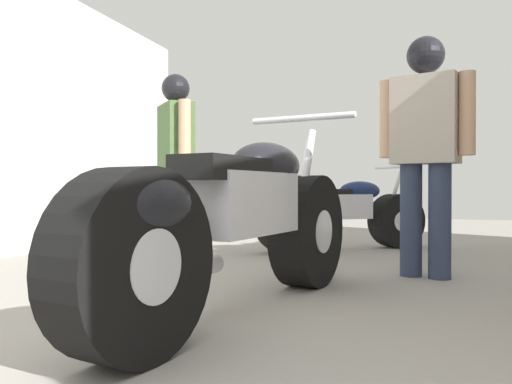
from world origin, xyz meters
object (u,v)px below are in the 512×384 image
motorcycle_maroon_cruiser (239,223)px  mechanic_in_blue (176,147)px  motorcycle_black_naked (340,216)px  mechanic_with_helmet (425,133)px

motorcycle_maroon_cruiser → mechanic_in_blue: size_ratio=1.38×
motorcycle_black_naked → mechanic_in_blue: 1.75m
motorcycle_maroon_cruiser → motorcycle_black_naked: (0.09, 2.73, -0.11)m
mechanic_in_blue → motorcycle_black_naked: bearing=31.2°
mechanic_with_helmet → motorcycle_black_naked: bearing=120.4°
motorcycle_black_naked → mechanic_with_helmet: bearing=-59.6°
mechanic_in_blue → mechanic_with_helmet: (2.17, -0.50, 0.00)m
mechanic_with_helmet → mechanic_in_blue: bearing=167.0°
mechanic_in_blue → mechanic_with_helmet: 2.23m
motorcycle_black_naked → mechanic_in_blue: mechanic_in_blue is taller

